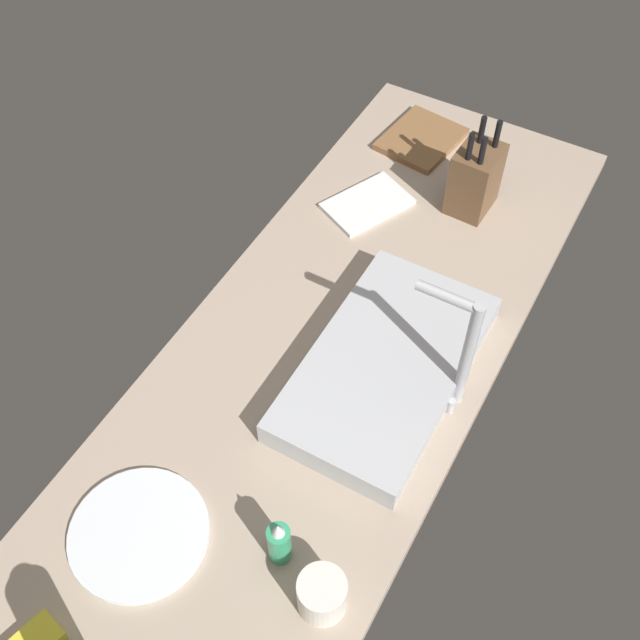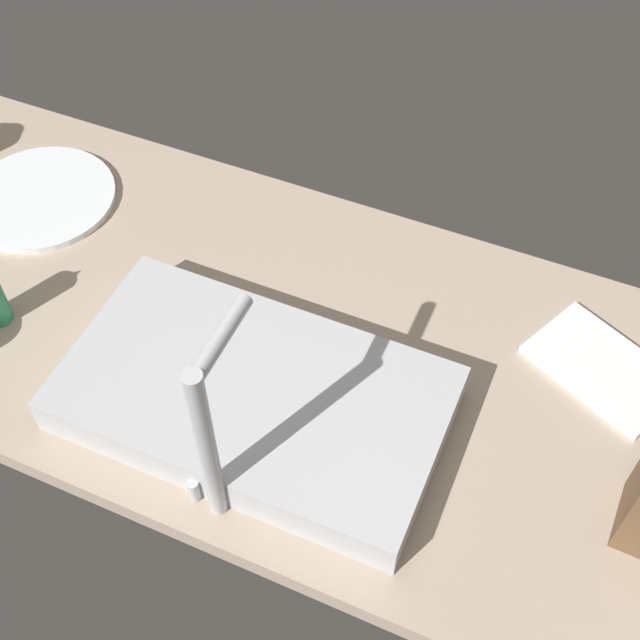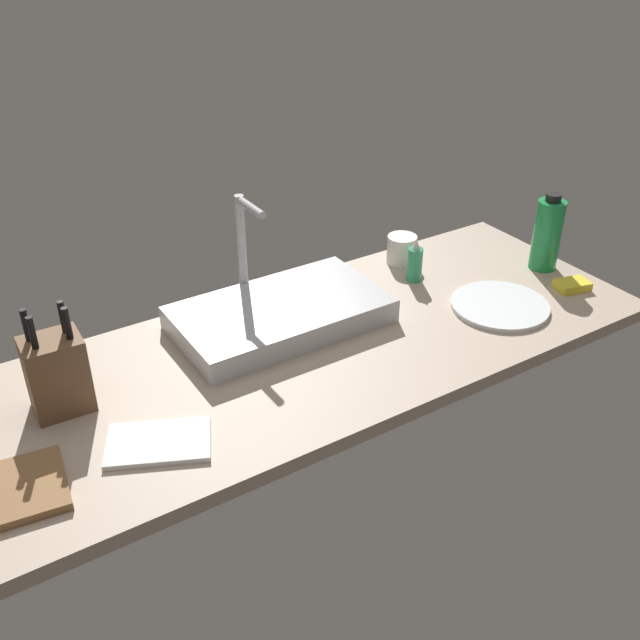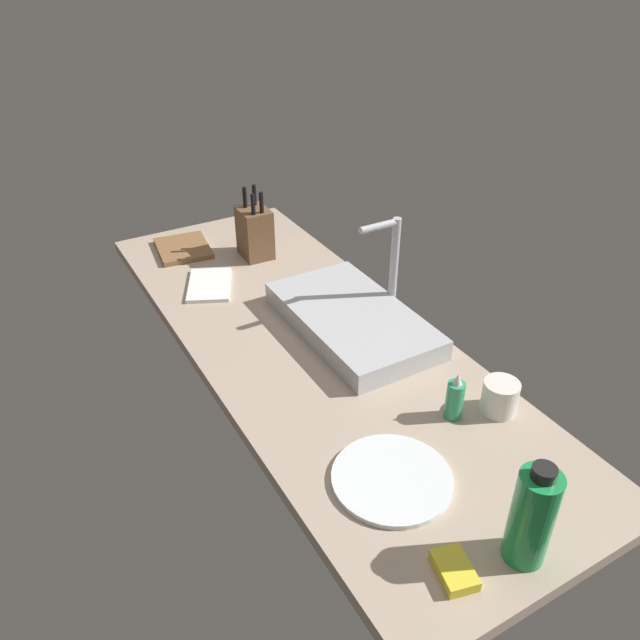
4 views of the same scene
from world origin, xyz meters
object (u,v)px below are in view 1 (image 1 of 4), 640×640
object	(u,v)px
dish_towel	(367,204)
coffee_mug	(322,595)
dinner_plate	(139,533)
sink_basin	(386,367)
cutting_board	(421,139)
soap_bottle	(279,543)
knife_block	(475,179)
faucet	(463,347)

from	to	relation	value
dish_towel	coffee_mug	size ratio (longest dim) A/B	2.40
dinner_plate	sink_basin	bearing A→B (deg)	156.06
sink_basin	cutting_board	world-z (taller)	sink_basin
soap_bottle	knife_block	bearing A→B (deg)	-177.09
faucet	dinner_plate	xyz separation A→B (cm)	(55.05, -37.50, -16.85)
sink_basin	soap_bottle	distance (cm)	43.60
knife_block	dinner_plate	xyz separation A→B (cm)	(108.90, -19.23, -8.34)
dinner_plate	dish_towel	bearing A→B (deg)	-178.20
faucet	knife_block	size ratio (longest dim) A/B	1.24
sink_basin	dinner_plate	bearing A→B (deg)	-23.94
cutting_board	dish_towel	xyz separation A→B (cm)	(28.80, -1.41, -0.30)
knife_block	soap_bottle	bearing A→B (deg)	5.10
dinner_plate	faucet	bearing A→B (deg)	145.73
soap_bottle	dish_towel	size ratio (longest dim) A/B	0.61
sink_basin	cutting_board	bearing A→B (deg)	-160.81
faucet	soap_bottle	xyz separation A→B (cm)	(45.59, -13.22, -12.08)
sink_basin	cutting_board	xyz separation A→B (cm)	(-72.24, -25.15, -2.20)
dish_towel	sink_basin	bearing A→B (deg)	31.44
cutting_board	sink_basin	bearing A→B (deg)	19.19
dinner_plate	coffee_mug	distance (cm)	35.59
sink_basin	dinner_plate	distance (cm)	58.04
sink_basin	faucet	world-z (taller)	faucet
soap_bottle	dish_towel	bearing A→B (deg)	-162.57
knife_block	soap_bottle	distance (cm)	99.63
cutting_board	coffee_mug	bearing A→B (deg)	17.00
cutting_board	coffee_mug	xyz separation A→B (cm)	(119.62, 36.58, 3.26)
cutting_board	soap_bottle	world-z (taller)	soap_bottle
dish_towel	dinner_plate	bearing A→B (deg)	1.80
sink_basin	cutting_board	size ratio (longest dim) A/B	2.50
cutting_board	dinner_plate	size ratio (longest dim) A/B	0.82
dinner_plate	coffee_mug	size ratio (longest dim) A/B	2.99
sink_basin	soap_bottle	bearing A→B (deg)	0.99
sink_basin	coffee_mug	size ratio (longest dim) A/B	6.10
cutting_board	soap_bottle	xyz separation A→B (cm)	(115.78, 25.90, 4.46)
sink_basin	knife_block	distance (cm)	56.37
soap_bottle	dinner_plate	distance (cm)	26.49
coffee_mug	dish_towel	bearing A→B (deg)	-157.30
coffee_mug	sink_basin	bearing A→B (deg)	-166.43
dish_towel	coffee_mug	world-z (taller)	coffee_mug
faucet	knife_block	distance (cm)	57.50
cutting_board	coffee_mug	distance (cm)	125.13
knife_block	dish_towel	distance (cm)	26.84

